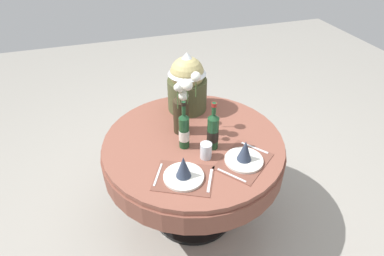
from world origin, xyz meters
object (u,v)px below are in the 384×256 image
at_px(place_setting_left, 184,172).
at_px(dining_table, 193,154).
at_px(flower_vase, 183,106).
at_px(wine_bottle_left, 213,131).
at_px(place_setting_right, 244,156).
at_px(wine_bottle_centre, 184,131).
at_px(gift_tub_back_centre, 187,80).
at_px(tumbler_near_left, 206,151).

bearing_deg(place_setting_left, dining_table, 63.33).
xyz_separation_m(flower_vase, wine_bottle_left, (0.13, -0.23, -0.08)).
relative_size(place_setting_right, wine_bottle_centre, 1.25).
xyz_separation_m(dining_table, place_setting_left, (-0.16, -0.33, 0.17)).
relative_size(place_setting_right, flower_vase, 0.99).
distance_m(place_setting_left, place_setting_right, 0.40).
xyz_separation_m(flower_vase, gift_tub_back_centre, (0.12, 0.28, 0.04)).
bearing_deg(tumbler_near_left, flower_vase, 100.62).
distance_m(place_setting_left, tumbler_near_left, 0.23).
bearing_deg(place_setting_right, flower_vase, 122.65).
relative_size(wine_bottle_left, gift_tub_back_centre, 0.74).
bearing_deg(tumbler_near_left, dining_table, 96.41).
height_order(wine_bottle_left, wine_bottle_centre, wine_bottle_centre).
bearing_deg(gift_tub_back_centre, place_setting_left, -108.49).
xyz_separation_m(wine_bottle_centre, tumbler_near_left, (0.10, -0.15, -0.08)).
height_order(dining_table, place_setting_right, place_setting_right).
distance_m(flower_vase, gift_tub_back_centre, 0.30).
height_order(wine_bottle_centre, tumbler_near_left, wine_bottle_centre).
bearing_deg(wine_bottle_centre, dining_table, 30.40).
bearing_deg(place_setting_left, gift_tub_back_centre, 71.51).
distance_m(flower_vase, wine_bottle_centre, 0.19).
xyz_separation_m(place_setting_right, wine_bottle_left, (-0.14, 0.19, 0.08)).
height_order(dining_table, gift_tub_back_centre, gift_tub_back_centre).
height_order(place_setting_left, wine_bottle_left, wine_bottle_left).
relative_size(wine_bottle_centre, gift_tub_back_centre, 0.75).
relative_size(place_setting_left, tumbler_near_left, 3.94).
relative_size(dining_table, wine_bottle_left, 3.67).
relative_size(place_setting_left, flower_vase, 0.97).
bearing_deg(gift_tub_back_centre, place_setting_right, -77.60).
distance_m(dining_table, tumbler_near_left, 0.26).
bearing_deg(flower_vase, gift_tub_back_centre, 67.46).
height_order(place_setting_left, place_setting_right, same).
xyz_separation_m(place_setting_left, wine_bottle_centre, (0.09, 0.28, 0.08)).
height_order(place_setting_right, gift_tub_back_centre, gift_tub_back_centre).
bearing_deg(place_setting_left, wine_bottle_centre, 72.78).
distance_m(place_setting_left, wine_bottle_centre, 0.31).
bearing_deg(wine_bottle_centre, tumbler_near_left, -55.96).
xyz_separation_m(place_setting_right, tumbler_near_left, (-0.21, 0.11, 0.01)).
bearing_deg(wine_bottle_left, place_setting_right, -54.55).
distance_m(place_setting_left, flower_vase, 0.49).
xyz_separation_m(dining_table, tumbler_near_left, (0.02, -0.19, 0.18)).
xyz_separation_m(wine_bottle_left, tumbler_near_left, (-0.07, -0.08, -0.08)).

